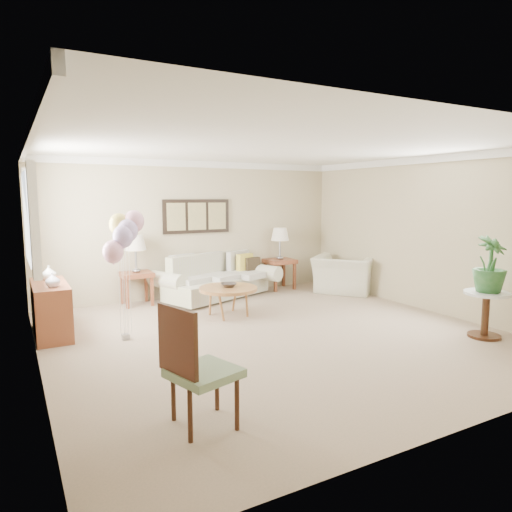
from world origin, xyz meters
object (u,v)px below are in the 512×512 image
at_px(balloon_cluster, 124,234).
at_px(armchair, 344,274).
at_px(coffee_table, 228,289).
at_px(accent_chair, 195,365).
at_px(sofa, 216,280).

bearing_deg(balloon_cluster, armchair, 12.43).
xyz_separation_m(coffee_table, armchair, (2.84, 0.55, -0.07)).
bearing_deg(accent_chair, sofa, 64.36).
height_order(coffee_table, accent_chair, accent_chair).
bearing_deg(armchair, coffee_table, 63.86).
distance_m(sofa, armchair, 2.59).
height_order(sofa, balloon_cluster, balloon_cluster).
xyz_separation_m(armchair, balloon_cluster, (-4.57, -1.01, 1.08)).
height_order(armchair, balloon_cluster, balloon_cluster).
bearing_deg(armchair, accent_chair, 91.51).
height_order(sofa, accent_chair, accent_chair).
bearing_deg(sofa, accent_chair, -115.64).
relative_size(accent_chair, balloon_cluster, 0.60).
distance_m(coffee_table, accent_chair, 3.60).
distance_m(accent_chair, balloon_cluster, 2.82).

